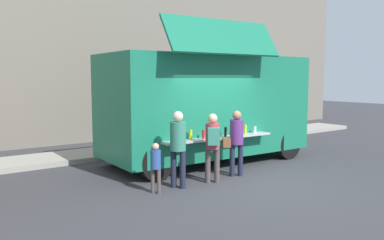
{
  "coord_description": "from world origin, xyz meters",
  "views": [
    {
      "loc": [
        -6.39,
        -6.51,
        2.43
      ],
      "look_at": [
        -0.15,
        2.0,
        1.3
      ],
      "focal_mm": 36.96,
      "sensor_mm": 36.0,
      "label": 1
    }
  ],
  "objects_px": {
    "customer_rear_waiting": "(178,142)",
    "customer_mid_with_backpack": "(213,141)",
    "child_near_queue": "(156,163)",
    "customer_front_ordering": "(236,138)",
    "food_truck_main": "(207,105)",
    "trash_bin": "(251,126)"
  },
  "relations": [
    {
      "from": "customer_front_ordering",
      "to": "customer_rear_waiting",
      "type": "bearing_deg",
      "value": 114.72
    },
    {
      "from": "customer_front_ordering",
      "to": "food_truck_main",
      "type": "bearing_deg",
      "value": 8.45
    },
    {
      "from": "food_truck_main",
      "to": "child_near_queue",
      "type": "distance_m",
      "value": 3.56
    },
    {
      "from": "trash_bin",
      "to": "customer_front_ordering",
      "type": "xyz_separation_m",
      "value": [
        -4.57,
        -4.1,
        0.45
      ]
    },
    {
      "from": "trash_bin",
      "to": "customer_mid_with_backpack",
      "type": "xyz_separation_m",
      "value": [
        -5.45,
        -4.26,
        0.48
      ]
    },
    {
      "from": "food_truck_main",
      "to": "customer_front_ordering",
      "type": "distance_m",
      "value": 1.97
    },
    {
      "from": "child_near_queue",
      "to": "customer_rear_waiting",
      "type": "bearing_deg",
      "value": -27.54
    },
    {
      "from": "customer_mid_with_backpack",
      "to": "child_near_queue",
      "type": "xyz_separation_m",
      "value": [
        -1.49,
        0.07,
        -0.35
      ]
    },
    {
      "from": "customer_rear_waiting",
      "to": "child_near_queue",
      "type": "distance_m",
      "value": 0.72
    },
    {
      "from": "customer_front_ordering",
      "to": "customer_rear_waiting",
      "type": "relative_size",
      "value": 0.95
    },
    {
      "from": "customer_rear_waiting",
      "to": "customer_front_ordering",
      "type": "bearing_deg",
      "value": -28.55
    },
    {
      "from": "customer_rear_waiting",
      "to": "customer_mid_with_backpack",
      "type": "bearing_deg",
      "value": -38.1
    },
    {
      "from": "trash_bin",
      "to": "customer_mid_with_backpack",
      "type": "height_order",
      "value": "customer_mid_with_backpack"
    },
    {
      "from": "customer_front_ordering",
      "to": "child_near_queue",
      "type": "height_order",
      "value": "customer_front_ordering"
    },
    {
      "from": "customer_front_ordering",
      "to": "customer_rear_waiting",
      "type": "height_order",
      "value": "customer_rear_waiting"
    },
    {
      "from": "customer_mid_with_backpack",
      "to": "child_near_queue",
      "type": "distance_m",
      "value": 1.53
    },
    {
      "from": "food_truck_main",
      "to": "trash_bin",
      "type": "bearing_deg",
      "value": 31.41
    },
    {
      "from": "customer_front_ordering",
      "to": "customer_rear_waiting",
      "type": "xyz_separation_m",
      "value": [
        -1.75,
        -0.03,
        0.05
      ]
    },
    {
      "from": "customer_rear_waiting",
      "to": "food_truck_main",
      "type": "bearing_deg",
      "value": 9.52
    },
    {
      "from": "customer_rear_waiting",
      "to": "child_near_queue",
      "type": "xyz_separation_m",
      "value": [
        -0.61,
        -0.07,
        -0.38
      ]
    },
    {
      "from": "food_truck_main",
      "to": "trash_bin",
      "type": "height_order",
      "value": "food_truck_main"
    },
    {
      "from": "customer_front_ordering",
      "to": "customer_mid_with_backpack",
      "type": "xyz_separation_m",
      "value": [
        -0.87,
        -0.16,
        0.02
      ]
    }
  ]
}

